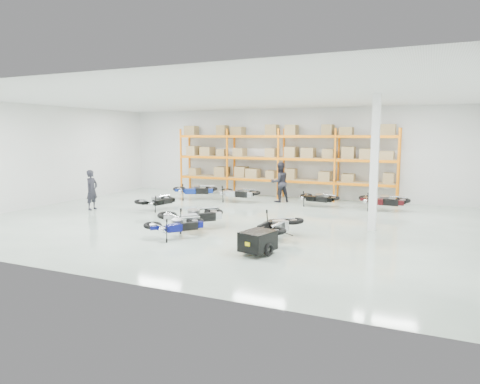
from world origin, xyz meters
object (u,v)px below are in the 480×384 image
at_px(person_left, 92,190).
at_px(person_back, 280,182).
at_px(moto_back_c, 317,195).
at_px(moto_silver_left, 193,212).
at_px(trailer, 258,241).
at_px(moto_back_a, 195,187).
at_px(moto_black_far_left, 157,198).
at_px(moto_back_b, 237,190).
at_px(moto_back_d, 383,198).
at_px(moto_blue_centre, 176,222).
at_px(moto_touring_right, 277,222).

relative_size(person_left, person_back, 0.90).
xyz_separation_m(moto_back_c, person_left, (-8.63, -4.70, 0.35)).
bearing_deg(moto_back_c, person_left, 132.17).
distance_m(moto_silver_left, person_left, 6.12).
distance_m(trailer, moto_back_a, 10.35).
xyz_separation_m(moto_black_far_left, moto_back_b, (2.22, 3.39, 0.06)).
xyz_separation_m(moto_black_far_left, person_left, (-2.62, -1.01, 0.35)).
height_order(moto_back_a, moto_back_d, moto_back_a).
height_order(moto_silver_left, moto_black_far_left, moto_silver_left).
bearing_deg(moto_back_c, moto_black_far_left, 135.14).
bearing_deg(moto_back_b, moto_back_d, -80.82).
height_order(moto_blue_centre, moto_touring_right, moto_touring_right).
bearing_deg(moto_back_d, moto_back_b, 98.30).
xyz_separation_m(moto_black_far_left, trailer, (6.42, -4.63, -0.14)).
bearing_deg(moto_back_b, moto_blue_centre, -164.49).
height_order(moto_back_b, person_left, person_left).
distance_m(moto_black_far_left, person_left, 2.83).
relative_size(moto_silver_left, moto_back_c, 1.21).
height_order(moto_back_a, moto_back_c, moto_back_a).
distance_m(person_left, person_back, 8.48).
bearing_deg(moto_silver_left, trailer, -167.52).
bearing_deg(moto_back_b, moto_black_far_left, 152.99).
xyz_separation_m(moto_silver_left, person_back, (0.78, 6.87, 0.35)).
relative_size(moto_back_a, person_left, 1.12).
relative_size(moto_black_far_left, person_left, 0.97).
xyz_separation_m(moto_back_d, person_back, (-4.75, 0.48, 0.39)).
height_order(moto_silver_left, person_left, person_left).
xyz_separation_m(moto_touring_right, moto_back_d, (2.39, 6.77, -0.03)).
bearing_deg(moto_silver_left, person_back, -51.75).
height_order(moto_black_far_left, person_left, person_left).
relative_size(moto_back_d, person_back, 0.96).
relative_size(moto_back_b, moto_back_c, 1.13).
distance_m(moto_back_b, moto_back_c, 3.80).
bearing_deg(trailer, person_back, 119.70).
xyz_separation_m(moto_silver_left, moto_back_a, (-3.38, 6.05, -0.01)).
relative_size(moto_back_c, moto_back_d, 0.89).
height_order(moto_silver_left, moto_back_a, moto_silver_left).
bearing_deg(moto_black_far_left, trailer, 160.41).
distance_m(moto_black_far_left, trailer, 7.91).
distance_m(moto_black_far_left, person_back, 5.87).
bearing_deg(moto_black_far_left, moto_touring_right, 170.94).
bearing_deg(moto_blue_centre, moto_silver_left, -44.82).
distance_m(moto_back_a, person_back, 4.26).
bearing_deg(person_left, moto_back_c, -64.32).
height_order(moto_black_far_left, moto_back_d, moto_back_d).
xyz_separation_m(moto_blue_centre, moto_back_d, (5.39, 7.64, 0.05)).
xyz_separation_m(moto_back_a, moto_back_d, (8.91, 0.34, -0.03)).
distance_m(moto_back_a, moto_back_d, 8.92).
distance_m(moto_back_a, moto_back_c, 6.13).
bearing_deg(trailer, moto_back_a, 143.85).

